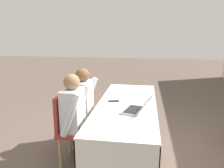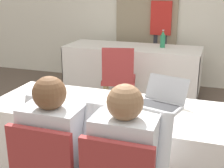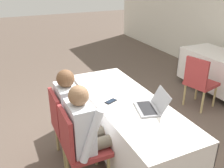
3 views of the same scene
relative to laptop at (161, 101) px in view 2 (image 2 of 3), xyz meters
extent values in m
cube|color=silver|center=(-0.29, 3.00, 0.57)|extent=(12.00, 0.06, 2.70)
cube|color=gray|center=(-0.79, 2.94, 0.54)|extent=(1.04, 0.04, 2.65)
cube|color=white|center=(-0.29, -0.14, -0.05)|extent=(2.07, 0.74, 0.02)
cube|color=white|center=(-0.29, 0.23, -0.37)|extent=(2.07, 0.01, 0.61)
cube|color=white|center=(-1.32, -0.14, -0.37)|extent=(0.01, 0.74, 0.61)
cube|color=white|center=(-0.85, 2.29, -0.05)|extent=(2.07, 0.74, 0.02)
cube|color=white|center=(-0.85, 1.93, -0.37)|extent=(2.07, 0.01, 0.61)
cube|color=white|center=(-0.85, 2.66, -0.37)|extent=(2.07, 0.01, 0.61)
cube|color=white|center=(-1.88, 2.29, -0.37)|extent=(0.01, 0.74, 0.61)
cube|color=white|center=(0.18, 2.29, -0.37)|extent=(0.01, 0.74, 0.61)
cylinder|color=#333333|center=(-0.85, 2.29, -0.73)|extent=(0.06, 0.06, 0.11)
cube|color=#99999E|center=(-0.01, -0.04, -0.03)|extent=(0.39, 0.30, 0.02)
cube|color=black|center=(-0.01, -0.04, -0.02)|extent=(0.33, 0.23, 0.00)
cube|color=#99999E|center=(0.03, 0.10, 0.07)|extent=(0.36, 0.19, 0.19)
cube|color=black|center=(0.03, 0.10, 0.07)|extent=(0.32, 0.16, 0.16)
cube|color=black|center=(-0.34, -0.32, -0.04)|extent=(0.12, 0.16, 0.01)
cube|color=#192333|center=(-0.34, -0.32, -0.03)|extent=(0.10, 0.14, 0.00)
cube|color=white|center=(-1.01, -0.24, -0.04)|extent=(0.28, 0.34, 0.00)
cylinder|color=#288456|center=(-0.40, 2.37, 0.05)|extent=(0.08, 0.08, 0.18)
cone|color=#288456|center=(-0.40, 2.37, 0.18)|extent=(0.06, 0.06, 0.07)
cylinder|color=silver|center=(-0.40, 2.37, 0.22)|extent=(0.03, 0.03, 0.01)
cube|color=#9E3333|center=(-0.52, -0.94, -0.12)|extent=(0.40, 0.04, 0.45)
cylinder|color=tan|center=(-0.71, 1.79, -0.59)|extent=(0.04, 0.04, 0.39)
cylinder|color=tan|center=(-1.05, 1.70, -0.59)|extent=(0.04, 0.04, 0.39)
cylinder|color=tan|center=(-0.63, 1.44, -0.59)|extent=(0.04, 0.04, 0.39)
cylinder|color=tan|center=(-0.97, 1.36, -0.59)|extent=(0.04, 0.04, 0.39)
cube|color=#9E3333|center=(-0.84, 1.57, -0.37)|extent=(0.53, 0.53, 0.05)
cube|color=#9E3333|center=(-0.79, 1.38, -0.12)|extent=(0.40, 0.13, 0.45)
cylinder|color=#665B4C|center=(-0.43, -0.61, -0.28)|extent=(0.13, 0.42, 0.13)
cylinder|color=#665B4C|center=(-0.61, -0.61, -0.28)|extent=(0.13, 0.42, 0.13)
cube|color=silver|center=(-0.52, -0.79, -0.08)|extent=(0.36, 0.22, 0.52)
cylinder|color=silver|center=(-0.31, -0.75, -0.07)|extent=(0.08, 0.26, 0.54)
cylinder|color=silver|center=(-0.73, -0.75, -0.07)|extent=(0.08, 0.26, 0.54)
sphere|color=brown|center=(-0.52, -0.79, 0.27)|extent=(0.20, 0.20, 0.20)
cube|color=silver|center=(-0.06, -0.79, -0.08)|extent=(0.36, 0.22, 0.52)
cylinder|color=silver|center=(0.15, -0.75, -0.07)|extent=(0.08, 0.26, 0.54)
cylinder|color=silver|center=(-0.27, -0.75, -0.07)|extent=(0.08, 0.26, 0.54)
sphere|color=#8C6647|center=(-0.06, -0.79, 0.27)|extent=(0.20, 0.20, 0.20)
cylinder|color=#33333D|center=(-0.62, 2.96, -0.36)|extent=(0.12, 0.12, 0.85)
cylinder|color=#33333D|center=(-0.46, 2.97, -0.36)|extent=(0.12, 0.12, 0.85)
cube|color=red|center=(-0.54, 2.97, 0.34)|extent=(0.34, 0.21, 0.55)
camera|label=1|loc=(2.40, 0.08, 0.84)|focal=35.00mm
camera|label=2|loc=(0.37, -2.28, 0.87)|focal=50.00mm
camera|label=3|loc=(1.97, -1.39, 1.33)|focal=40.00mm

